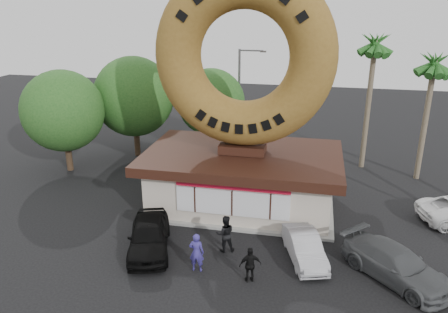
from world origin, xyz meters
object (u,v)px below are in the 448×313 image
at_px(donut_shop, 242,177).
at_px(car_silver, 304,247).
at_px(car_grey, 395,264).
at_px(giant_donut, 244,57).
at_px(person_right, 250,265).
at_px(street_lamp, 241,95).
at_px(person_center, 225,234).
at_px(person_left, 197,252).
at_px(car_black, 149,235).

distance_m(donut_shop, car_silver, 6.48).
bearing_deg(car_grey, giant_donut, 98.49).
bearing_deg(person_right, giant_donut, -98.52).
distance_m(street_lamp, person_center, 15.69).
xyz_separation_m(giant_donut, person_left, (-0.85, -7.02, -7.75)).
distance_m(giant_donut, car_black, 10.44).
relative_size(person_right, car_grey, 0.33).
relative_size(person_left, car_black, 0.39).
bearing_deg(car_silver, donut_shop, 109.57).
bearing_deg(person_center, donut_shop, -107.10).
relative_size(donut_shop, car_grey, 2.24).
bearing_deg(donut_shop, giant_donut, 90.00).
xyz_separation_m(person_right, car_black, (-5.17, 1.47, -0.02)).
bearing_deg(donut_shop, car_black, -121.26).
height_order(donut_shop, car_silver, donut_shop).
relative_size(donut_shop, person_right, 6.80).
relative_size(donut_shop, person_center, 6.00).
bearing_deg(car_grey, car_black, 135.52).
height_order(person_center, car_grey, person_center).
bearing_deg(car_black, street_lamp, 66.51).
distance_m(street_lamp, car_grey, 18.89).
distance_m(donut_shop, car_grey, 9.75).
bearing_deg(person_center, car_black, -6.93).
distance_m(donut_shop, car_black, 6.90).
distance_m(giant_donut, car_grey, 12.54).
distance_m(car_black, car_silver, 7.44).
height_order(person_left, person_right, person_left).
height_order(street_lamp, person_right, street_lamp).
xyz_separation_m(person_center, person_right, (1.56, -2.16, -0.11)).
distance_m(street_lamp, car_silver, 16.60).
relative_size(giant_donut, person_left, 5.26).
xyz_separation_m(person_center, car_grey, (7.70, -0.66, -0.21)).
height_order(person_center, car_silver, person_center).
bearing_deg(person_right, car_silver, -156.15).
bearing_deg(giant_donut, street_lamp, 100.51).
xyz_separation_m(person_left, car_black, (-2.70, 1.16, -0.13)).
bearing_deg(person_left, car_grey, -174.90).
bearing_deg(car_black, donut_shop, 41.33).
bearing_deg(giant_donut, person_left, -96.86).
xyz_separation_m(donut_shop, giant_donut, (0.00, 0.02, 6.91)).
height_order(person_right, car_silver, person_right).
bearing_deg(person_center, car_silver, 162.95).
distance_m(donut_shop, giant_donut, 6.91).
bearing_deg(car_grey, car_silver, 125.04).
xyz_separation_m(donut_shop, car_grey, (7.77, -5.80, -1.04)).
bearing_deg(person_left, person_center, -118.99).
height_order(donut_shop, person_left, donut_shop).
relative_size(street_lamp, person_right, 4.86).
xyz_separation_m(person_right, car_silver, (2.23, 2.22, -0.19)).
bearing_deg(giant_donut, car_silver, -52.96).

